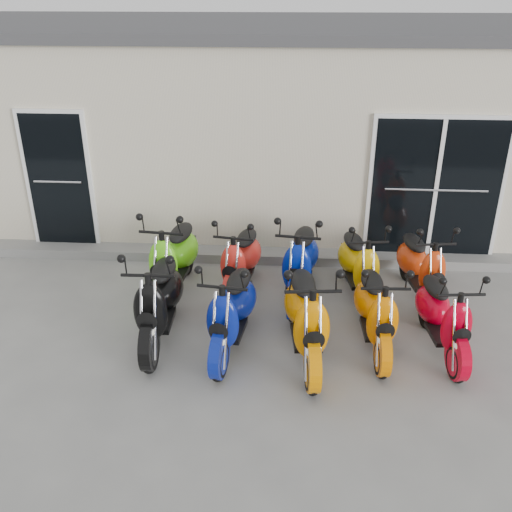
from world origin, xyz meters
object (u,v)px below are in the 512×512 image
(scooter_front_red, at_px, (445,307))
(scooter_back_yellow, at_px, (359,256))
(scooter_front_orange_a, at_px, (307,306))
(scooter_back_extra, at_px, (422,258))
(scooter_front_black, at_px, (158,290))
(scooter_back_green, at_px, (173,249))
(scooter_back_red, at_px, (241,253))
(scooter_front_orange_b, at_px, (377,302))
(scooter_back_blue, at_px, (301,253))
(scooter_front_blue, at_px, (231,301))

(scooter_front_red, xyz_separation_m, scooter_back_yellow, (-0.86, 1.28, 0.01))
(scooter_front_orange_a, relative_size, scooter_back_extra, 1.12)
(scooter_front_black, distance_m, scooter_back_green, 1.16)
(scooter_back_red, relative_size, scooter_back_yellow, 1.01)
(scooter_front_orange_b, bearing_deg, scooter_back_green, 154.29)
(scooter_back_red, relative_size, scooter_back_blue, 0.92)
(scooter_front_orange_a, bearing_deg, scooter_front_red, 2.36)
(scooter_front_orange_b, bearing_deg, scooter_front_red, -5.23)
(scooter_front_red, relative_size, scooter_back_red, 0.97)
(scooter_front_orange_b, relative_size, scooter_back_blue, 0.92)
(scooter_front_orange_b, relative_size, scooter_front_red, 1.03)
(scooter_front_black, bearing_deg, scooter_front_orange_a, -9.50)
(scooter_back_red, bearing_deg, scooter_back_blue, 3.51)
(scooter_front_black, distance_m, scooter_front_orange_b, 2.60)
(scooter_front_blue, xyz_separation_m, scooter_front_orange_b, (1.70, 0.15, -0.02))
(scooter_front_orange_b, bearing_deg, scooter_back_yellow, 91.48)
(scooter_front_orange_b, bearing_deg, scooter_front_black, 177.95)
(scooter_front_red, xyz_separation_m, scooter_back_extra, (-0.01, 1.28, 0.01))
(scooter_back_extra, bearing_deg, scooter_back_blue, 174.79)
(scooter_front_black, xyz_separation_m, scooter_front_orange_b, (2.60, 0.02, -0.06))
(scooter_back_extra, bearing_deg, scooter_front_black, -167.70)
(scooter_front_red, relative_size, scooter_back_yellow, 0.99)
(scooter_front_orange_a, xyz_separation_m, scooter_back_blue, (-0.07, 1.42, -0.01))
(scooter_front_red, distance_m, scooter_back_yellow, 1.54)
(scooter_back_yellow, bearing_deg, scooter_back_green, 174.04)
(scooter_back_yellow, height_order, scooter_back_extra, same)
(scooter_back_yellow, bearing_deg, scooter_front_orange_a, -124.32)
(scooter_front_red, height_order, scooter_back_green, scooter_back_green)
(scooter_front_orange_b, relative_size, scooter_back_green, 0.91)
(scooter_back_red, bearing_deg, scooter_back_green, -165.73)
(scooter_front_orange_b, height_order, scooter_back_green, scooter_back_green)
(scooter_front_orange_b, relative_size, scooter_back_extra, 1.02)
(scooter_front_blue, bearing_deg, scooter_back_yellow, 48.05)
(scooter_front_black, distance_m, scooter_back_blue, 2.07)
(scooter_front_blue, relative_size, scooter_back_extra, 1.06)
(scooter_back_yellow, bearing_deg, scooter_front_red, -64.11)
(scooter_front_red, distance_m, scooter_back_green, 3.62)
(scooter_back_yellow, bearing_deg, scooter_front_blue, -147.49)
(scooter_front_black, bearing_deg, scooter_back_extra, 19.03)
(scooter_front_blue, relative_size, scooter_front_orange_a, 0.94)
(scooter_front_blue, height_order, scooter_front_orange_a, scooter_front_orange_a)
(scooter_front_black, xyz_separation_m, scooter_back_extra, (3.36, 1.26, -0.07))
(scooter_back_blue, bearing_deg, scooter_back_green, -172.72)
(scooter_front_orange_a, height_order, scooter_back_extra, scooter_front_orange_a)
(scooter_front_blue, relative_size, scooter_back_green, 0.94)
(scooter_back_yellow, bearing_deg, scooter_back_extra, -8.18)
(scooter_back_red, bearing_deg, scooter_back_yellow, 9.09)
(scooter_front_orange_a, distance_m, scooter_back_red, 1.75)
(scooter_front_orange_a, relative_size, scooter_back_yellow, 1.12)
(scooter_back_green, bearing_deg, scooter_back_blue, 5.95)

